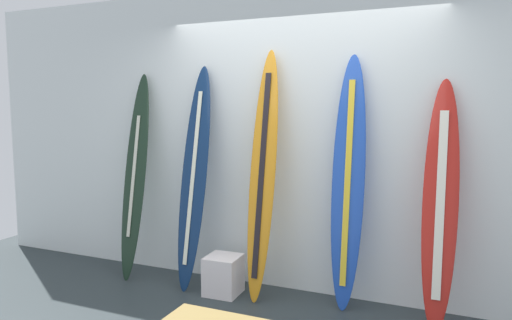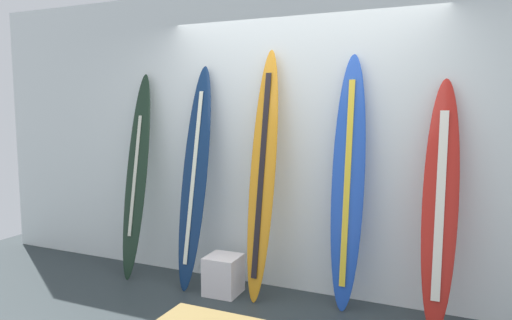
# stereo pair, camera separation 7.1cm
# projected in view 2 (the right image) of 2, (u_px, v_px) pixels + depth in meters

# --- Properties ---
(wall_back) EXTENTS (7.20, 0.20, 2.80)m
(wall_back) POSITION_uv_depth(u_px,v_px,m) (300.00, 140.00, 4.35)
(wall_back) COLOR white
(wall_back) RESTS_ON ground
(surfboard_charcoal) EXTENTS (0.26, 0.47, 2.04)m
(surfboard_charcoal) POSITION_uv_depth(u_px,v_px,m) (136.00, 177.00, 4.71)
(surfboard_charcoal) COLOR black
(surfboard_charcoal) RESTS_ON ground
(surfboard_navy) EXTENTS (0.28, 0.47, 2.09)m
(surfboard_navy) POSITION_uv_depth(u_px,v_px,m) (195.00, 177.00, 4.43)
(surfboard_navy) COLOR navy
(surfboard_navy) RESTS_ON ground
(surfboard_sunset) EXTENTS (0.25, 0.44, 2.21)m
(surfboard_sunset) POSITION_uv_depth(u_px,v_px,m) (263.00, 177.00, 4.15)
(surfboard_sunset) COLOR orange
(surfboard_sunset) RESTS_ON ground
(surfboard_cobalt) EXTENTS (0.28, 0.30, 2.14)m
(surfboard_cobalt) POSITION_uv_depth(u_px,v_px,m) (348.00, 183.00, 3.92)
(surfboard_cobalt) COLOR blue
(surfboard_cobalt) RESTS_ON ground
(surfboard_crimson) EXTENTS (0.27, 0.43, 1.92)m
(surfboard_crimson) POSITION_uv_depth(u_px,v_px,m) (440.00, 205.00, 3.58)
(surfboard_crimson) COLOR red
(surfboard_crimson) RESTS_ON ground
(display_block_left) EXTENTS (0.31, 0.31, 0.35)m
(display_block_left) POSITION_uv_depth(u_px,v_px,m) (223.00, 275.00, 4.30)
(display_block_left) COLOR white
(display_block_left) RESTS_ON ground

